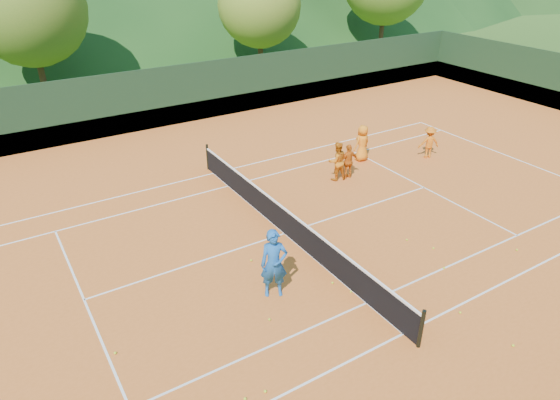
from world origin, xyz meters
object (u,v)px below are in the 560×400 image
student_b (349,161)px  student_d (429,142)px  coach (274,264)px  student_c (362,143)px  student_a (337,161)px  tennis_net (285,220)px

student_b → student_d: (4.30, -0.20, -0.01)m
coach → student_c: size_ratio=1.27×
student_c → student_d: (2.68, -1.29, -0.09)m
student_b → coach: bearing=41.6°
student_a → student_d: 4.79m
student_c → tennis_net: student_c is taller
student_d → student_a: bearing=18.8°
student_a → student_b: size_ratio=1.11×
coach → tennis_net: (1.91, 2.48, -0.50)m
student_b → student_d: size_ratio=1.02×
student_c → student_d: bearing=149.0°
student_a → student_d: bearing=-173.3°
coach → student_c: 9.85m
tennis_net → student_d: bearing=13.3°
student_c → tennis_net: size_ratio=0.13×
coach → student_a: (5.84, 4.86, -0.21)m
student_d → tennis_net: (-8.72, -2.06, -0.20)m
student_d → student_b: bearing=20.1°
student_c → tennis_net: bearing=23.6°
student_a → student_b: 0.51m
student_b → student_d: student_b is taller
coach → tennis_net: 3.16m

